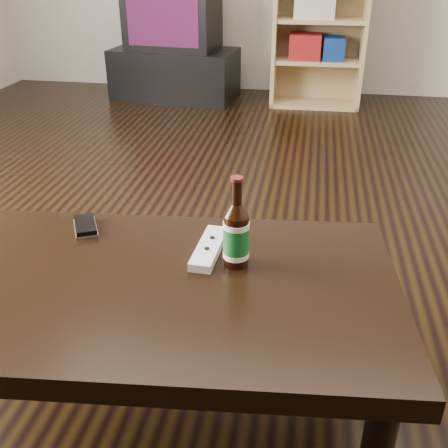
% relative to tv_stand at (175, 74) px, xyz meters
% --- Properties ---
extents(floor, '(5.00, 6.00, 0.01)m').
position_rel_tv_stand_xyz_m(floor, '(0.89, -2.60, -0.20)').
color(floor, black).
rests_on(floor, ground).
extents(tv_stand, '(1.03, 0.60, 0.39)m').
position_rel_tv_stand_xyz_m(tv_stand, '(0.00, 0.00, 0.00)').
color(tv_stand, black).
rests_on(tv_stand, floor).
extents(tv, '(0.73, 0.50, 0.52)m').
position_rel_tv_stand_xyz_m(tv, '(-0.00, -0.00, 0.45)').
color(tv, black).
rests_on(tv, tv_stand).
extents(bookshelf, '(0.69, 0.32, 1.27)m').
position_rel_tv_stand_xyz_m(bookshelf, '(1.13, -0.00, 0.46)').
color(bookshelf, '#A98056').
rests_on(bookshelf, floor).
extents(coffee_table, '(1.19, 0.77, 0.43)m').
position_rel_tv_stand_xyz_m(coffee_table, '(0.80, -3.23, 0.17)').
color(coffee_table, black).
rests_on(coffee_table, floor).
extents(beer_bottle, '(0.08, 0.08, 0.23)m').
position_rel_tv_stand_xyz_m(beer_bottle, '(0.97, -3.13, 0.31)').
color(beer_bottle, black).
rests_on(beer_bottle, coffee_table).
extents(phone, '(0.11, 0.13, 0.02)m').
position_rel_tv_stand_xyz_m(phone, '(0.53, -3.02, 0.24)').
color(phone, silver).
rests_on(phone, coffee_table).
extents(remote, '(0.07, 0.21, 0.03)m').
position_rel_tv_stand_xyz_m(remote, '(0.89, -3.08, 0.24)').
color(remote, silver).
rests_on(remote, coffee_table).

